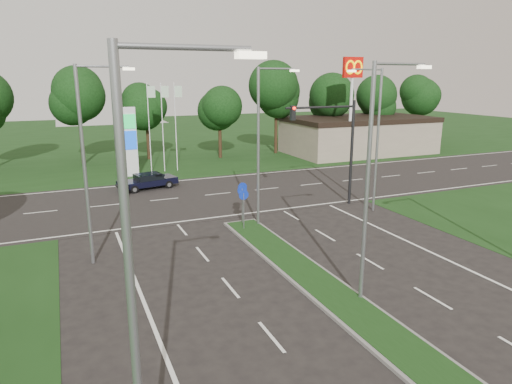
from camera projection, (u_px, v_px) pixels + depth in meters
name	position (u px, v px, depth m)	size (l,w,h in m)	color
verge_far	(137.00, 142.00, 61.15)	(160.00, 50.00, 0.02)	black
cross_road	(205.00, 195.00, 33.52)	(160.00, 12.00, 0.02)	black
median_kerb	(376.00, 328.00, 15.69)	(2.00, 26.00, 0.12)	slate
commercial_building	(358.00, 135.00, 52.14)	(16.00, 9.00, 4.00)	gray
streetlight_median_near	(372.00, 172.00, 16.62)	(2.53, 0.22, 9.00)	gray
streetlight_median_far	(262.00, 139.00, 25.53)	(2.53, 0.22, 9.00)	gray
streetlight_left_near	(142.00, 282.00, 7.72)	(2.53, 0.22, 9.00)	gray
streetlight_left_far	(88.00, 155.00, 20.20)	(2.53, 0.22, 9.00)	gray
streetlight_right_far	(375.00, 133.00, 28.52)	(2.53, 0.22, 9.00)	gray
traffic_signal	(336.00, 137.00, 29.78)	(5.10, 0.42, 7.00)	black
median_signs	(243.00, 197.00, 26.33)	(1.16, 1.76, 2.38)	gray
gas_pylon	(131.00, 140.00, 39.36)	(5.80, 1.26, 8.00)	silver
mcdonalds_sign	(352.00, 82.00, 45.56)	(2.20, 0.47, 10.40)	silver
treeline_far	(158.00, 94.00, 46.09)	(6.00, 6.00, 9.90)	black
navy_sedan	(148.00, 181.00, 35.37)	(4.64, 2.68, 1.20)	black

